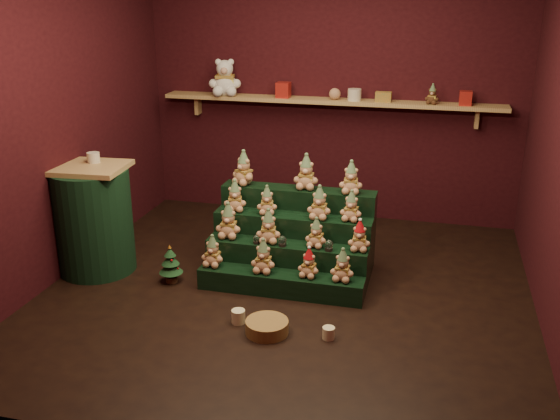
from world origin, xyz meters
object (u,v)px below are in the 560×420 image
(mug_left, at_px, (238,316))
(mug_right, at_px, (329,333))
(riser_tier_front, at_px, (280,283))
(side_table, at_px, (94,219))
(mini_christmas_tree, at_px, (171,264))
(wicker_basket, at_px, (267,327))
(snow_globe_b, at_px, (282,241))
(snow_globe_c, at_px, (329,245))
(snow_globe_a, at_px, (257,239))
(white_bear, at_px, (225,73))
(brown_bear, at_px, (432,94))

(mug_left, xyz_separation_m, mug_right, (0.71, -0.06, -0.01))
(riser_tier_front, height_order, side_table, side_table)
(side_table, height_order, mug_left, side_table)
(mini_christmas_tree, xyz_separation_m, wicker_basket, (1.03, -0.61, -0.12))
(snow_globe_b, bearing_deg, snow_globe_c, 0.00)
(snow_globe_a, relative_size, snow_globe_b, 0.86)
(side_table, height_order, mug_right, side_table)
(snow_globe_a, distance_m, mini_christmas_tree, 0.78)
(snow_globe_a, relative_size, side_table, 0.08)
(wicker_basket, xyz_separation_m, white_bear, (-1.15, 2.52, 1.51))
(mini_christmas_tree, height_order, brown_bear, brown_bear)
(side_table, relative_size, white_bear, 2.01)
(snow_globe_a, distance_m, side_table, 1.48)
(mini_christmas_tree, bearing_deg, snow_globe_b, 11.40)
(mug_left, bearing_deg, riser_tier_front, 71.07)
(riser_tier_front, bearing_deg, mini_christmas_tree, -178.17)
(brown_bear, bearing_deg, snow_globe_a, -118.98)
(mug_left, relative_size, white_bear, 0.22)
(snow_globe_a, relative_size, snow_globe_c, 0.84)
(mug_right, relative_size, wicker_basket, 0.28)
(snow_globe_a, height_order, snow_globe_c, snow_globe_c)
(riser_tier_front, bearing_deg, snow_globe_c, 23.18)
(snow_globe_a, bearing_deg, white_bear, 116.16)
(mug_right, bearing_deg, brown_bear, 77.08)
(mini_christmas_tree, height_order, wicker_basket, mini_christmas_tree)
(snow_globe_b, bearing_deg, side_table, -176.50)
(mug_right, height_order, white_bear, white_bear)
(snow_globe_b, bearing_deg, wicker_basket, -84.01)
(white_bear, relative_size, brown_bear, 2.51)
(mug_left, distance_m, wicker_basket, 0.27)
(snow_globe_a, height_order, mug_left, snow_globe_a)
(side_table, xyz_separation_m, brown_bear, (2.82, 1.82, 0.93))
(riser_tier_front, height_order, white_bear, white_bear)
(snow_globe_a, xyz_separation_m, mug_left, (0.06, -0.71, -0.35))
(snow_globe_b, height_order, brown_bear, brown_bear)
(snow_globe_c, distance_m, side_table, 2.10)
(snow_globe_c, xyz_separation_m, mug_left, (-0.56, -0.71, -0.35))
(snow_globe_b, xyz_separation_m, mug_right, (0.54, -0.77, -0.36))
(snow_globe_a, height_order, mini_christmas_tree, snow_globe_a)
(riser_tier_front, distance_m, mug_left, 0.59)
(snow_globe_a, bearing_deg, side_table, -175.96)
(snow_globe_c, bearing_deg, mug_right, -79.38)
(snow_globe_b, relative_size, brown_bear, 0.47)
(riser_tier_front, bearing_deg, snow_globe_a, 147.46)
(side_table, bearing_deg, mug_right, -21.03)
(riser_tier_front, height_order, mug_right, riser_tier_front)
(mini_christmas_tree, relative_size, wicker_basket, 1.09)
(snow_globe_b, xyz_separation_m, mug_left, (-0.17, -0.71, -0.35))
(white_bear, distance_m, brown_bear, 2.19)
(wicker_basket, bearing_deg, mini_christmas_tree, 149.23)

